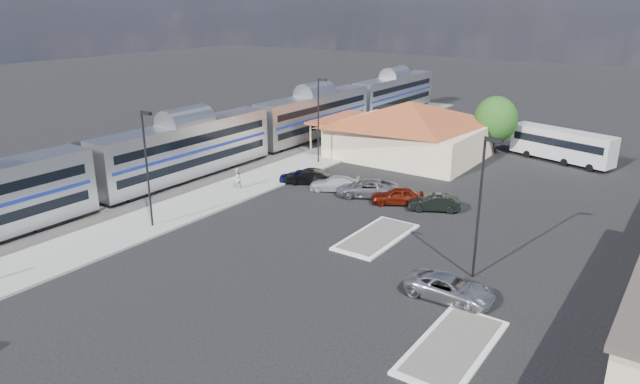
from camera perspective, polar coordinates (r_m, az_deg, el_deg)
The scene contains 21 objects.
ground at distance 42.26m, azimuth -0.41°, elevation -4.27°, with size 280.00×280.00×0.00m, color black.
railbed at distance 61.18m, azimuth -12.24°, elevation 2.63°, with size 16.00×100.00×0.12m, color #4C4944.
platform at distance 53.71m, azimuth -7.18°, elevation 0.73°, with size 5.50×92.00×0.18m, color gray.
passenger_train at distance 55.89m, azimuth -13.10°, elevation 4.06°, with size 3.00×104.00×5.55m.
freight_cars at distance 58.64m, azimuth -19.45°, elevation 3.19°, with size 2.80×46.00×4.00m.
station_depot at distance 63.41m, azimuth 8.83°, elevation 6.26°, with size 18.35×12.24×6.20m.
traffic_island_south at distance 41.83m, azimuth 5.68°, elevation -4.46°, with size 3.30×7.50×0.21m.
traffic_island_north at distance 30.06m, azimuth 13.16°, elevation -14.80°, with size 3.30×7.50×0.21m.
lamp_plat_s at distance 43.63m, azimuth -16.91°, elevation 3.06°, with size 1.08×0.25×9.00m.
lamp_plat_n at distance 59.35m, azimuth -0.10°, elevation 7.81°, with size 1.08×0.25×9.00m.
lamp_lot at distance 35.23m, azimuth 15.86°, elevation -0.46°, with size 1.08×0.25×9.00m.
tree_depot at distance 65.97m, azimuth 17.15°, elevation 6.92°, with size 4.71×4.71×6.63m.
suv at distance 34.07m, azimuth 12.87°, elevation -9.35°, with size 2.37×5.14×1.43m, color #ACAEB5.
coach_bus at distance 65.92m, azimuth 23.05°, elevation 4.45°, with size 11.09×5.30×3.49m.
person_b at distance 52.19m, azimuth -8.32°, elevation 1.36°, with size 0.94×0.73×1.93m, color silver.
parked_car_a at distance 53.89m, azimuth -2.03°, elevation 1.57°, with size 1.58×3.93×1.34m, color #0B1238.
parked_car_b at distance 53.70m, azimuth -1.22°, elevation 1.55°, with size 1.48×4.23×1.40m, color black.
parked_car_c at distance 51.73m, azimuth 1.46°, elevation 0.84°, with size 1.85×4.56×1.32m, color white.
parked_car_d at distance 50.35m, azimuth 4.68°, elevation 0.39°, with size 2.51×5.45×1.51m, color gray.
parked_car_e at distance 48.66m, azimuth 7.76°, elevation -0.37°, with size 1.78×4.42×1.51m, color maroon.
parked_car_f at distance 47.66m, azimuth 11.33°, elevation -1.05°, with size 1.47×4.22×1.39m, color black.
Camera 1 is at (22.51, -31.79, 16.38)m, focal length 32.00 mm.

